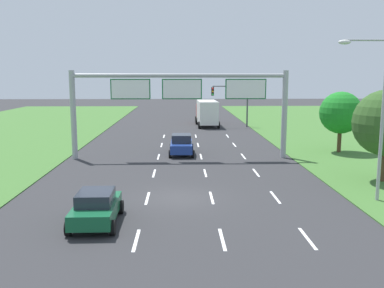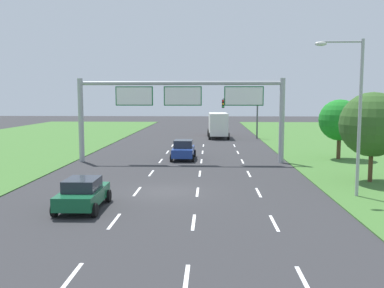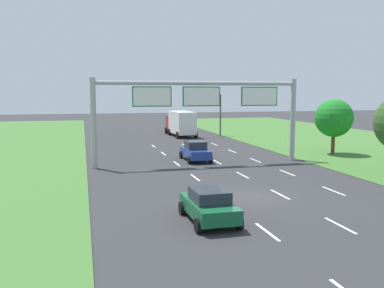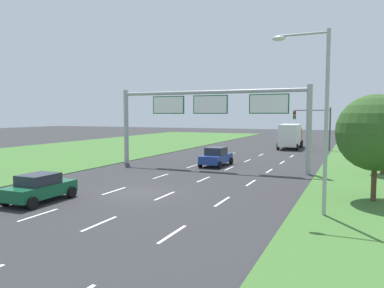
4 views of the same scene
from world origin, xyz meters
TOP-DOWN VIEW (x-y plane):
  - ground_plane at (0.00, 0.00)m, footprint 200.00×200.00m
  - lane_dashes_inner_left at (-1.75, 3.00)m, footprint 0.14×44.40m
  - lane_dashes_inner_right at (1.75, 3.00)m, footprint 0.14×44.40m
  - lane_dashes_slip at (5.25, 3.00)m, footprint 0.14×44.40m
  - car_near_red at (-3.73, -4.00)m, footprint 2.11×3.96m
  - car_lead_silver at (0.14, 13.09)m, footprint 2.08×4.29m
  - box_truck at (3.55, 33.92)m, footprint 2.87×8.19m
  - sign_gantry at (0.18, 11.39)m, footprint 17.24×0.44m
  - traffic_light_mast at (6.77, 32.37)m, footprint 4.76×0.49m
  - street_lamp at (10.11, -0.86)m, footprint 2.61×0.32m
  - roadside_tree_mid at (13.76, 13.49)m, footprint 3.58×3.58m

SIDE VIEW (x-z plane):
  - ground_plane at x=0.00m, z-range 0.00..0.00m
  - lane_dashes_inner_left at x=-1.75m, z-range 0.00..0.01m
  - lane_dashes_inner_right at x=1.75m, z-range 0.00..0.01m
  - lane_dashes_slip at x=5.25m, z-range 0.00..0.01m
  - car_near_red at x=-3.73m, z-range 0.01..1.53m
  - car_lead_silver at x=0.14m, z-range -0.01..1.69m
  - box_truck at x=3.55m, z-range 0.12..3.46m
  - roadside_tree_mid at x=13.76m, z-range 0.83..6.09m
  - traffic_light_mast at x=6.77m, z-range 1.07..6.67m
  - sign_gantry at x=0.18m, z-range 1.46..8.46m
  - street_lamp at x=10.11m, z-range 0.83..9.33m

